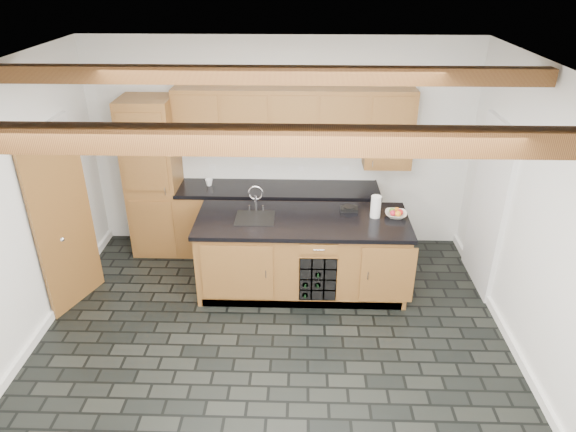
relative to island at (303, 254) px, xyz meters
name	(u,v)px	position (x,y,z in m)	size (l,w,h in m)	color
ground	(271,359)	(-0.31, -1.28, -0.46)	(5.00, 5.00, 0.00)	black
room_shell	(263,200)	(-0.39, -0.75, 1.06)	(5.01, 5.00, 5.00)	white
back_cabinetry	(252,183)	(-0.68, 0.95, 0.51)	(3.65, 0.62, 2.20)	brown
island	(303,254)	(0.00, 0.00, 0.00)	(2.48, 0.96, 0.93)	brown
faucet	(255,214)	(-0.56, 0.05, 0.50)	(0.45, 0.40, 0.34)	black
kitchen_scale	(349,209)	(0.54, 0.24, 0.50)	(0.21, 0.14, 0.06)	black
fruit_bowl	(396,214)	(1.07, 0.10, 0.50)	(0.25, 0.25, 0.06)	silver
fruit_cluster	(396,212)	(1.07, 0.10, 0.53)	(0.16, 0.17, 0.07)	#B41918
paper_towel	(376,207)	(0.83, 0.10, 0.60)	(0.12, 0.12, 0.26)	white
mug	(209,182)	(-1.24, 0.95, 0.51)	(0.10, 0.10, 0.09)	white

